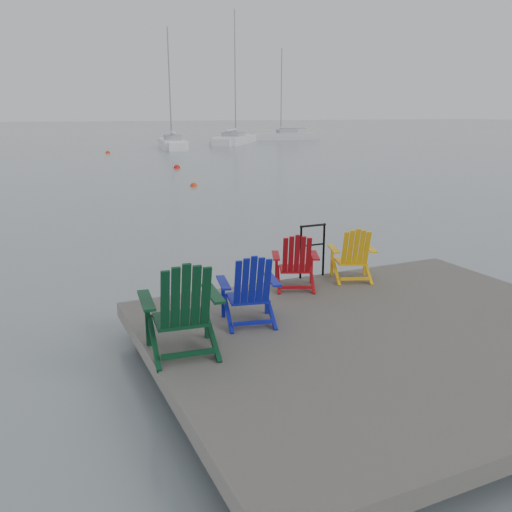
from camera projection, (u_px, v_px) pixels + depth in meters
name	position (u px, v px, depth m)	size (l,w,h in m)	color
ground	(389.00, 366.00, 7.03)	(400.00, 400.00, 0.00)	slate
dock	(391.00, 341.00, 6.94)	(6.00, 5.00, 1.40)	#2B2926
handrail	(312.00, 245.00, 9.01)	(0.48, 0.04, 0.90)	black
chair_green	(183.00, 307.00, 6.08)	(0.98, 0.92, 1.13)	#09341C
chair_blue	(250.00, 288.00, 6.99)	(0.87, 0.83, 0.96)	#0E1695
chair_red	(296.00, 261.00, 8.40)	(0.88, 0.84, 0.90)	#A00B12
chair_yellow	(353.00, 254.00, 8.83)	(0.86, 0.82, 0.90)	#F5B20D
sailboat_near	(172.00, 144.00, 49.09)	(3.33, 7.90, 10.69)	white
sailboat_mid	(234.00, 140.00, 56.54)	(7.89, 9.45, 13.41)	white
sailboat_far	(284.00, 137.00, 64.01)	(7.72, 2.91, 10.52)	silver
buoy_a	(194.00, 186.00, 24.12)	(0.32, 0.32, 0.32)	#EC3B0D
buoy_c	(177.00, 168.00, 31.84)	(0.41, 0.41, 0.41)	red
buoy_d	(108.00, 153.00, 43.50)	(0.39, 0.39, 0.39)	red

